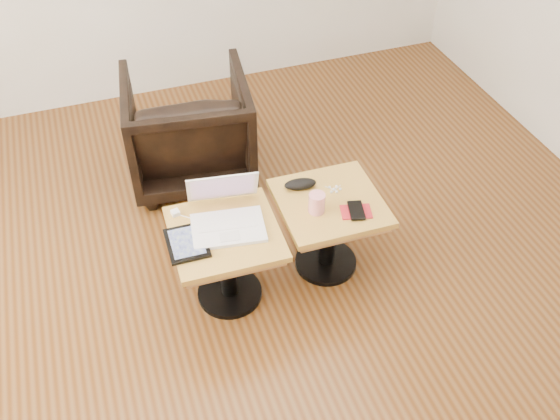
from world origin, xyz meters
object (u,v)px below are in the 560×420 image
object	(u,v)px
side_table_left	(226,248)
side_table_right	(329,217)
striped_cup	(317,203)
laptop	(226,214)
armchair	(189,128)

from	to	relation	value
side_table_left	side_table_right	bearing A→B (deg)	5.74
side_table_left	striped_cup	world-z (taller)	striped_cup
side_table_right	laptop	world-z (taller)	laptop
side_table_left	side_table_right	size ratio (longest dim) A/B	1.01
side_table_left	side_table_right	xyz separation A→B (m)	(0.53, 0.04, 0.00)
striped_cup	laptop	bearing A→B (deg)	170.63
side_table_left	striped_cup	size ratio (longest dim) A/B	5.07
laptop	armchair	size ratio (longest dim) A/B	0.52
side_table_left	armchair	xyz separation A→B (m)	(0.06, 1.02, -0.01)
laptop	armchair	distance (m)	0.97
side_table_right	laptop	xyz separation A→B (m)	(-0.51, 0.02, 0.16)
striped_cup	armchair	size ratio (longest dim) A/B	0.14
side_table_right	laptop	bearing A→B (deg)	178.68
side_table_right	striped_cup	size ratio (longest dim) A/B	5.01
side_table_right	armchair	world-z (taller)	armchair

